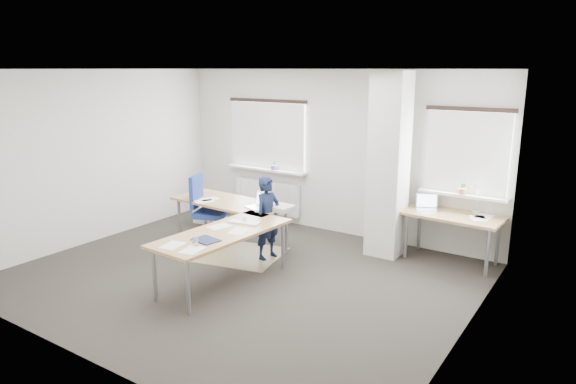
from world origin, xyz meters
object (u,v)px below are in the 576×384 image
Objects in this scene: desk_main at (230,218)px; desk_side at (452,217)px; task_chair at (209,224)px; person at (268,218)px.

desk_side is at bearing 37.97° from desk_main.
task_chair reaches higher than desk_main.
task_chair is at bearing 96.03° from person.
desk_main is at bearing 151.64° from person.
task_chair is (-3.58, -1.32, -0.37)m from desk_side.
desk_main is at bearing -50.16° from task_chair.
person is (0.35, 0.46, -0.06)m from desk_main.
desk_side is at bearing 0.37° from task_chair.
person reaches higher than task_chair.
desk_side is 2.72m from person.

